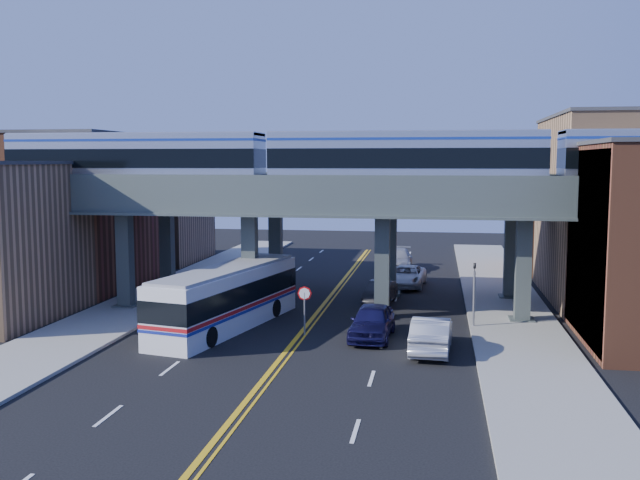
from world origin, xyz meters
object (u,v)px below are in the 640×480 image
Objects in this scene: traffic_signal at (474,287)px; stop_sign at (305,303)px; transit_bus at (227,298)px; car_lane_b at (380,293)px; car_lane_a at (372,322)px; car_lane_d at (397,260)px; car_parked_curb at (431,334)px; transit_train at (405,159)px; car_lane_c at (407,276)px.

stop_sign is at bearing -161.37° from traffic_signal.
car_lane_b is at bearing -31.77° from transit_bus.
traffic_signal is 0.80× the size of car_lane_a.
car_lane_d is 26.11m from car_parked_curb.
car_lane_d is (3.53, 23.68, -0.87)m from stop_sign.
traffic_signal reaches higher than transit_bus.
stop_sign reaches higher than car_lane_d.
transit_train is 20.55m from car_lane_d.
traffic_signal is 0.93× the size of car_lane_b.
transit_train is 10.33m from stop_sign.
traffic_signal is 0.67× the size of car_lane_d.
car_parked_curb is at bearing -93.67° from transit_bus.
traffic_signal reaches higher than car_lane_a.
car_lane_c is at bearing 91.50° from transit_train.
car_lane_b is 11.77m from car_parked_curb.
car_lane_b is 14.65m from car_lane_d.
transit_bus is at bearing -12.91° from car_parked_curb.
traffic_signal is 6.29m from car_lane_a.
transit_train is 9.39× the size of car_lane_a.
car_parked_curb is (1.69, -7.23, -8.45)m from transit_train.
transit_bus is at bearing -171.50° from traffic_signal.
transit_bus is 2.46× the size of car_parked_curb.
car_lane_d is (8.08, 22.69, -0.78)m from transit_bus.
transit_bus reaches higher than car_lane_b.
transit_bus reaches higher than car_lane_d.
car_lane_b is 0.84× the size of car_parked_curb.
stop_sign is 3.69m from car_lane_a.
traffic_signal is 5.87m from car_parked_curb.
transit_train is at bearing -54.76° from transit_bus.
traffic_signal is (8.90, 3.00, 0.54)m from stop_sign.
car_lane_c is (1.10, 15.84, -0.12)m from car_lane_a.
car_lane_b is at bearing 70.13° from stop_sign.
car_lane_a is at bearing -80.58° from car_lane_b.
transit_bus is 2.11× the size of car_lane_d.
transit_bus is at bearing -157.15° from transit_train.
car_lane_d is at bearing 92.74° from car_lane_a.
car_lane_b is 0.72× the size of car_lane_d.
transit_train reaches higher than car_lane_c.
car_lane_c is (9.23, 14.81, -0.90)m from transit_bus.
transit_bus is 2.93× the size of car_lane_b.
transit_bus is 17.47m from car_lane_c.
transit_train is at bearing -83.96° from car_lane_c.
car_lane_d is at bearing 104.55° from traffic_signal.
car_parked_curb is at bearing -83.23° from car_lane_d.
car_lane_a is 9.09m from car_lane_b.
transit_train is 9.64m from car_lane_b.
traffic_signal is 8.41m from car_lane_b.
transit_bus is (-13.45, -2.01, -0.64)m from traffic_signal.
transit_bus reaches higher than stop_sign.
car_lane_c is (1.42, 6.76, 0.04)m from car_lane_b.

